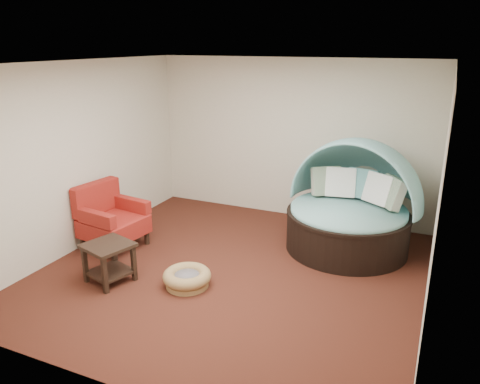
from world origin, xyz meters
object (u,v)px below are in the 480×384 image
at_px(side_table, 109,257).
at_px(canopy_daybed, 352,199).
at_px(pet_basket, 187,278).
at_px(red_armchair, 110,218).

bearing_deg(side_table, canopy_daybed, 41.92).
relative_size(pet_basket, side_table, 1.17).
relative_size(canopy_daybed, red_armchair, 2.21).
relative_size(red_armchair, side_table, 1.43).
bearing_deg(pet_basket, red_armchair, 160.10).
bearing_deg(side_table, pet_basket, 16.82).
relative_size(canopy_daybed, pet_basket, 2.70).
bearing_deg(red_armchair, side_table, -44.78).
bearing_deg(pet_basket, canopy_daybed, 51.38).
bearing_deg(pet_basket, side_table, -163.18).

